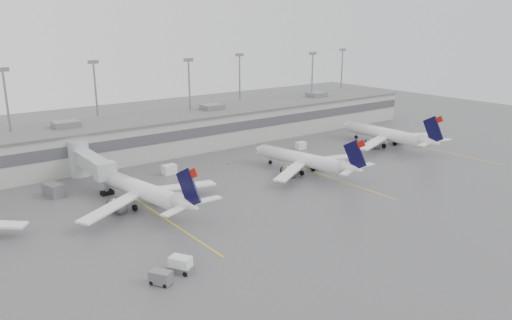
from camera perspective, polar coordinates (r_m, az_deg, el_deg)
ground at (r=72.39m, az=9.84°, el=-8.28°), size 260.00×260.00×0.00m
terminal at (r=116.42m, az=-11.25°, el=2.98°), size 152.00×17.00×9.45m
light_masts at (r=120.17m, az=-12.67°, el=7.11°), size 142.40×8.00×20.60m
jet_bridge_right at (r=98.05m, az=-18.84°, el=-0.11°), size 4.00×17.20×7.00m
stand_markings at (r=89.21m, az=-1.42°, el=-3.38°), size 105.25×40.00×0.01m
jet_mid_left at (r=82.16m, az=-12.83°, el=-3.35°), size 25.22×28.51×9.29m
jet_mid_right at (r=98.48m, az=5.74°, el=0.04°), size 23.80×26.90×8.76m
jet_far_right at (r=123.10m, az=14.90°, el=2.86°), size 26.18×29.33×9.49m
baggage_tug at (r=61.68m, az=-8.62°, el=-11.88°), size 3.12×3.50×1.93m
baggage_cart at (r=59.43m, az=-10.82°, el=-13.03°), size 2.52×2.87×1.60m
gse_uld_b at (r=99.23m, az=-9.89°, el=-1.07°), size 2.71×1.87×1.86m
gse_uld_c at (r=117.53m, az=5.15°, el=1.67°), size 2.39×1.66×1.64m
gse_loader at (r=92.17m, az=-22.14°, el=-3.21°), size 3.16×4.09×2.25m
cone_b at (r=95.57m, az=-14.58°, el=-2.36°), size 0.47×0.47×0.75m
cone_c at (r=104.29m, az=-3.26°, el=-0.40°), size 0.38×0.38×0.60m
cone_d at (r=131.25m, az=16.13°, el=2.39°), size 0.48×0.48×0.76m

